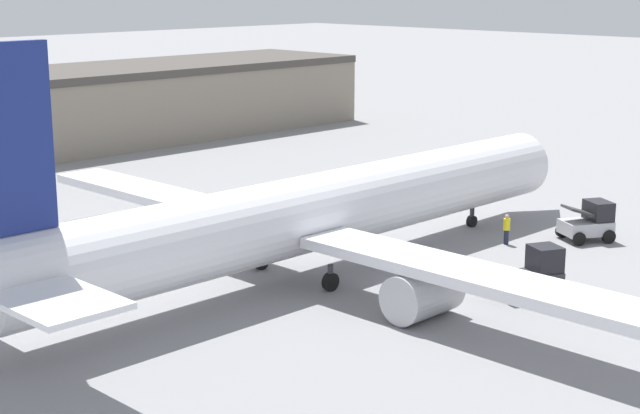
{
  "coord_description": "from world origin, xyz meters",
  "views": [
    {
      "loc": [
        -34.56,
        -34.26,
        14.91
      ],
      "look_at": [
        0.0,
        0.0,
        3.47
      ],
      "focal_mm": 55.0,
      "sensor_mm": 36.0,
      "label": 1
    }
  ],
  "objects_px": {
    "baggage_tug": "(534,274)",
    "belt_loader_truck": "(589,222)",
    "ground_crew_worker": "(507,228)",
    "airplane": "(305,215)"
  },
  "relations": [
    {
      "from": "baggage_tug",
      "to": "belt_loader_truck",
      "type": "xyz_separation_m",
      "value": [
        11.1,
        3.39,
        -0.01
      ]
    },
    {
      "from": "ground_crew_worker",
      "to": "belt_loader_truck",
      "type": "height_order",
      "value": "belt_loader_truck"
    },
    {
      "from": "airplane",
      "to": "ground_crew_worker",
      "type": "distance_m",
      "value": 13.19
    },
    {
      "from": "airplane",
      "to": "belt_loader_truck",
      "type": "height_order",
      "value": "airplane"
    },
    {
      "from": "airplane",
      "to": "ground_crew_worker",
      "type": "height_order",
      "value": "airplane"
    },
    {
      "from": "ground_crew_worker",
      "to": "baggage_tug",
      "type": "distance_m",
      "value": 9.36
    },
    {
      "from": "airplane",
      "to": "baggage_tug",
      "type": "xyz_separation_m",
      "value": [
        5.48,
        -10.02,
        -2.13
      ]
    },
    {
      "from": "belt_loader_truck",
      "to": "ground_crew_worker",
      "type": "bearing_deg",
      "value": 174.94
    },
    {
      "from": "ground_crew_worker",
      "to": "baggage_tug",
      "type": "relative_size",
      "value": 0.51
    },
    {
      "from": "ground_crew_worker",
      "to": "baggage_tug",
      "type": "xyz_separation_m",
      "value": [
        -6.95,
        -6.26,
        0.16
      ]
    }
  ]
}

